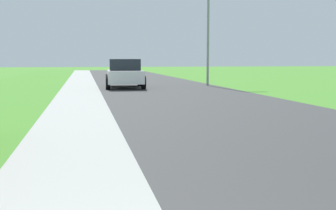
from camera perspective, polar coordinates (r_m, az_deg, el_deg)
name	(u,v)px	position (r m, az deg, el deg)	size (l,w,h in m)	color
ground_plane	(97,85)	(26.55, -9.37, 2.60)	(120.00, 120.00, 0.00)	#4B902F
road_asphalt	(149,83)	(28.86, -2.52, 2.96)	(7.00, 66.00, 0.01)	#3D3D3D
curb_concrete	(49,84)	(28.62, -15.52, 2.72)	(6.00, 66.00, 0.01)	#ACACA5
grass_verge	(24,84)	(28.78, -18.50, 2.65)	(5.00, 66.00, 0.00)	#4B902F
parked_suv_white	(125,74)	(23.99, -5.77, 4.16)	(2.25, 4.47, 1.58)	white
street_lamp	(210,13)	(25.98, 5.57, 12.01)	(1.17, 0.20, 7.30)	gray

